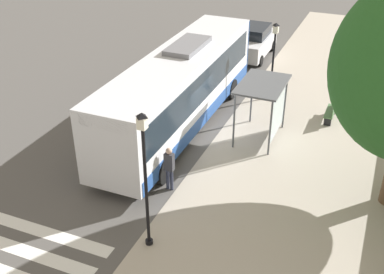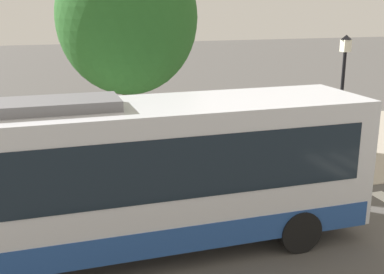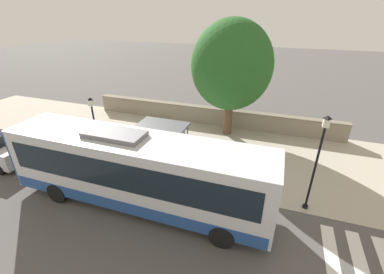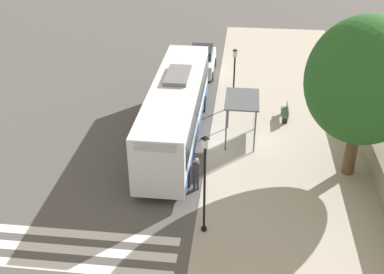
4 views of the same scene
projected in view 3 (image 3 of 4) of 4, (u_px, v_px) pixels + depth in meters
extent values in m
plane|color=#514F4C|center=(166.00, 183.00, 13.73)|extent=(120.00, 120.00, 0.00)
cube|color=#ADA393|center=(193.00, 145.00, 17.53)|extent=(9.00, 44.00, 0.02)
cube|color=gray|center=(210.00, 116.00, 20.67)|extent=(0.50, 20.00, 1.32)
cube|color=#776C5B|center=(210.00, 108.00, 20.36)|extent=(0.60, 20.00, 0.08)
cube|color=silver|center=(137.00, 169.00, 11.48)|extent=(2.47, 12.17, 2.97)
cube|color=black|center=(136.00, 162.00, 11.30)|extent=(2.51, 11.20, 1.31)
cube|color=#264C93|center=(139.00, 190.00, 12.00)|extent=(2.51, 11.93, 0.59)
cube|color=#264C93|center=(34.00, 148.00, 13.26)|extent=(2.51, 0.06, 2.85)
cube|color=black|center=(282.00, 172.00, 9.17)|extent=(1.86, 0.08, 0.42)
cube|color=slate|center=(114.00, 134.00, 11.04)|extent=(1.24, 2.68, 0.22)
cylinder|color=black|center=(233.00, 199.00, 11.84)|extent=(0.30, 1.00, 1.00)
cylinder|color=black|center=(222.00, 236.00, 9.88)|extent=(0.30, 1.00, 1.00)
cylinder|color=black|center=(90.00, 167.00, 14.20)|extent=(0.30, 1.00, 1.00)
cylinder|color=black|center=(58.00, 193.00, 12.24)|extent=(0.30, 1.00, 1.00)
cylinder|color=#515459|center=(137.00, 148.00, 14.64)|extent=(0.08, 0.08, 2.48)
cylinder|color=#515459|center=(178.00, 156.00, 13.90)|extent=(0.08, 0.08, 2.48)
cylinder|color=#515459|center=(150.00, 137.00, 15.92)|extent=(0.08, 0.08, 2.48)
cylinder|color=#515459|center=(188.00, 143.00, 15.18)|extent=(0.08, 0.08, 2.48)
cube|color=#515459|center=(162.00, 126.00, 14.34)|extent=(1.82, 2.81, 0.08)
cube|color=silver|center=(168.00, 138.00, 15.48)|extent=(0.03, 2.26, 1.98)
cylinder|color=#2D3347|center=(242.00, 195.00, 12.23)|extent=(0.12, 0.12, 0.84)
cylinder|color=#2D3347|center=(241.00, 197.00, 12.09)|extent=(0.12, 0.12, 0.84)
cube|color=#333338|center=(243.00, 183.00, 11.82)|extent=(0.34, 0.22, 0.68)
sphere|color=tan|center=(244.00, 174.00, 11.62)|extent=(0.23, 0.23, 0.23)
cube|color=#4C7247|center=(143.00, 133.00, 18.29)|extent=(0.40, 1.54, 0.06)
cube|color=#4C7247|center=(144.00, 129.00, 18.33)|extent=(0.04, 1.54, 0.40)
cube|color=black|center=(136.00, 135.00, 18.57)|extent=(0.32, 0.06, 0.45)
cube|color=black|center=(151.00, 137.00, 18.21)|extent=(0.32, 0.06, 0.45)
cylinder|color=black|center=(305.00, 206.00, 11.99)|extent=(0.24, 0.24, 0.16)
cylinder|color=black|center=(314.00, 171.00, 11.10)|extent=(0.10, 0.10, 4.15)
cube|color=silver|center=(326.00, 123.00, 10.10)|extent=(0.24, 0.24, 0.35)
pyramid|color=black|center=(328.00, 117.00, 9.99)|extent=(0.28, 0.28, 0.14)
cylinder|color=black|center=(101.00, 156.00, 16.16)|extent=(0.24, 0.24, 0.16)
cylinder|color=black|center=(96.00, 133.00, 15.44)|extent=(0.10, 0.10, 3.40)
cube|color=silver|center=(91.00, 103.00, 14.60)|extent=(0.24, 0.24, 0.35)
pyramid|color=black|center=(90.00, 99.00, 14.49)|extent=(0.28, 0.28, 0.14)
cylinder|color=brown|center=(229.00, 111.00, 18.51)|extent=(0.60, 0.60, 3.51)
ellipsoid|color=#265B23|center=(232.00, 66.00, 17.07)|extent=(5.44, 5.44, 5.99)
cylinder|color=black|center=(27.00, 154.00, 15.84)|extent=(0.22, 0.64, 0.64)
cylinder|color=black|center=(0.00, 169.00, 14.36)|extent=(0.22, 0.64, 0.64)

